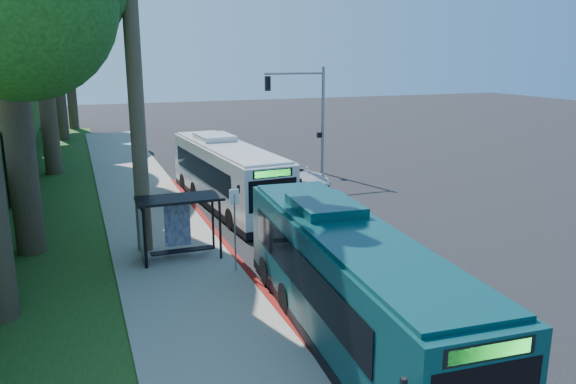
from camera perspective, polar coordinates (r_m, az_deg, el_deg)
name	(u,v)px	position (r m, az deg, el deg)	size (l,w,h in m)	color
ground	(316,221)	(27.01, 2.89, -2.97)	(140.00, 140.00, 0.00)	black
sidewalk	(163,237)	(25.08, -12.62, -4.50)	(4.50, 70.00, 0.12)	gray
red_curb	(239,261)	(21.81, -5.01, -7.02)	(0.25, 30.00, 0.13)	maroon
grass_verge	(27,220)	(29.79, -24.99, -2.61)	(8.00, 70.00, 0.06)	#234719
bus_shelter	(173,216)	(21.87, -11.63, -2.39)	(3.20, 1.51, 2.55)	black
stop_sign_pole	(235,219)	(20.15, -5.44, -2.75)	(0.35, 0.06, 3.17)	gray
traffic_signal_pole	(309,107)	(36.68, 2.10, 8.58)	(4.10, 0.30, 7.00)	gray
tree_2	(39,9)	(39.73, -23.94, 16.60)	(8.82, 8.40, 15.12)	#382B1E
tree_4	(55,31)	(55.66, -22.61, 14.85)	(8.40, 8.00, 14.14)	#382B1E
tree_5	(68,42)	(63.63, -21.48, 14.02)	(7.35, 7.00, 12.86)	#382B1E
white_bus	(227,174)	(29.40, -6.26, 1.86)	(3.41, 12.09, 3.56)	silver
teal_bus	(348,281)	(15.71, 6.11, -9.00)	(3.36, 12.13, 3.57)	#0A3639
pickup	(290,176)	(33.26, 0.20, 1.65)	(2.55, 5.53, 1.54)	silver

